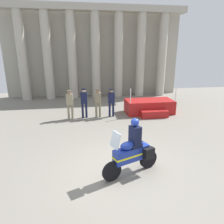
{
  "coord_description": "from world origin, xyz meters",
  "views": [
    {
      "loc": [
        -1.26,
        -5.93,
        3.87
      ],
      "look_at": [
        0.09,
        2.78,
        1.21
      ],
      "focal_mm": 32.54,
      "sensor_mm": 36.0,
      "label": 1
    }
  ],
  "objects_px": {
    "reviewing_stand": "(149,107)",
    "officer_in_row_1": "(84,101)",
    "officer_in_row_3": "(111,101)",
    "motorcycle_with_rider": "(133,151)",
    "officer_in_row_0": "(70,102)",
    "officer_in_row_2": "(98,101)"
  },
  "relations": [
    {
      "from": "reviewing_stand",
      "to": "officer_in_row_1",
      "type": "distance_m",
      "value": 4.22
    },
    {
      "from": "officer_in_row_3",
      "to": "motorcycle_with_rider",
      "type": "bearing_deg",
      "value": 90.86
    },
    {
      "from": "officer_in_row_1",
      "to": "officer_in_row_3",
      "type": "relative_size",
      "value": 1.04
    },
    {
      "from": "officer_in_row_0",
      "to": "officer_in_row_3",
      "type": "xyz_separation_m",
      "value": [
        2.46,
        0.07,
        -0.01
      ]
    },
    {
      "from": "officer_in_row_1",
      "to": "motorcycle_with_rider",
      "type": "xyz_separation_m",
      "value": [
        1.41,
        -6.1,
        -0.25
      ]
    },
    {
      "from": "motorcycle_with_rider",
      "to": "reviewing_stand",
      "type": "bearing_deg",
      "value": -135.1
    },
    {
      "from": "officer_in_row_0",
      "to": "officer_in_row_3",
      "type": "bearing_deg",
      "value": -175.45
    },
    {
      "from": "officer_in_row_1",
      "to": "officer_in_row_3",
      "type": "bearing_deg",
      "value": -177.75
    },
    {
      "from": "officer_in_row_1",
      "to": "officer_in_row_2",
      "type": "height_order",
      "value": "officer_in_row_1"
    },
    {
      "from": "officer_in_row_2",
      "to": "reviewing_stand",
      "type": "bearing_deg",
      "value": -171.72
    },
    {
      "from": "reviewing_stand",
      "to": "motorcycle_with_rider",
      "type": "distance_m",
      "value": 6.97
    },
    {
      "from": "reviewing_stand",
      "to": "officer_in_row_2",
      "type": "xyz_separation_m",
      "value": [
        -3.35,
        -0.31,
        0.61
      ]
    },
    {
      "from": "officer_in_row_0",
      "to": "motorcycle_with_rider",
      "type": "height_order",
      "value": "motorcycle_with_rider"
    },
    {
      "from": "officer_in_row_2",
      "to": "officer_in_row_1",
      "type": "bearing_deg",
      "value": 1.5
    },
    {
      "from": "reviewing_stand",
      "to": "officer_in_row_3",
      "type": "bearing_deg",
      "value": -172.94
    },
    {
      "from": "officer_in_row_2",
      "to": "motorcycle_with_rider",
      "type": "relative_size",
      "value": 0.87
    },
    {
      "from": "officer_in_row_1",
      "to": "motorcycle_with_rider",
      "type": "relative_size",
      "value": 0.89
    },
    {
      "from": "reviewing_stand",
      "to": "motorcycle_with_rider",
      "type": "relative_size",
      "value": 1.51
    },
    {
      "from": "reviewing_stand",
      "to": "officer_in_row_0",
      "type": "relative_size",
      "value": 1.76
    },
    {
      "from": "officer_in_row_0",
      "to": "motorcycle_with_rider",
      "type": "bearing_deg",
      "value": 113.35
    },
    {
      "from": "officer_in_row_2",
      "to": "officer_in_row_3",
      "type": "height_order",
      "value": "officer_in_row_2"
    },
    {
      "from": "reviewing_stand",
      "to": "officer_in_row_0",
      "type": "distance_m",
      "value": 5.04
    }
  ]
}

